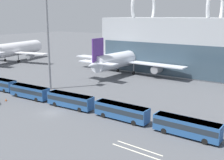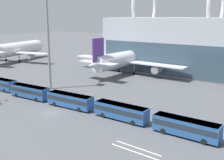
{
  "view_description": "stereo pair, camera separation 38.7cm",
  "coord_description": "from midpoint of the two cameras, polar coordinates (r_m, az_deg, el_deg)",
  "views": [
    {
      "loc": [
        41.55,
        -38.12,
        19.7
      ],
      "look_at": [
        2.99,
        17.87,
        4.0
      ],
      "focal_mm": 45.0,
      "sensor_mm": 36.0,
      "label": 1
    },
    {
      "loc": [
        41.87,
        -37.9,
        19.7
      ],
      "look_at": [
        2.99,
        17.87,
        4.0
      ],
      "focal_mm": 45.0,
      "sensor_mm": 36.0,
      "label": 2
    }
  ],
  "objects": [
    {
      "name": "airliner_at_gate_far",
      "position": [
        97.91,
        3.31,
        4.4
      ],
      "size": [
        43.62,
        42.14,
        13.05
      ],
      "rotation": [
        0.0,
        0.0,
        1.52
      ],
      "color": "silver",
      "rests_on": "ground_plane"
    },
    {
      "name": "airliner_at_gate_near",
      "position": [
        129.46,
        -19.23,
        5.89
      ],
      "size": [
        35.67,
        36.47,
        13.51
      ],
      "rotation": [
        0.0,
        0.0,
        1.78
      ],
      "color": "white",
      "rests_on": "ground_plane"
    },
    {
      "name": "shuttle_bus_0",
      "position": [
        81.58,
        -21.74,
        -0.61
      ],
      "size": [
        11.32,
        2.97,
        3.06
      ],
      "rotation": [
        0.0,
        0.0,
        0.03
      ],
      "color": "#285693",
      "rests_on": "ground_plane"
    },
    {
      "name": "shuttle_bus_2",
      "position": [
        61.77,
        -8.35,
        -3.97
      ],
      "size": [
        11.34,
        3.06,
        3.06
      ],
      "rotation": [
        0.0,
        0.0,
        0.04
      ],
      "color": "#285693",
      "rests_on": "ground_plane"
    },
    {
      "name": "lane_stripe_1",
      "position": [
        44.08,
        5.56,
        -13.6
      ],
      "size": [
        8.15,
        0.76,
        0.01
      ],
      "primitive_type": "cube",
      "rotation": [
        0.0,
        0.0,
        -0.06
      ],
      "color": "silver",
      "rests_on": "ground_plane"
    },
    {
      "name": "shuttle_bus_1",
      "position": [
        70.91,
        -16.25,
        -2.14
      ],
      "size": [
        11.34,
        3.07,
        3.06
      ],
      "rotation": [
        0.0,
        0.0,
        0.04
      ],
      "color": "#285693",
      "rests_on": "ground_plane"
    },
    {
      "name": "lane_stripe_2",
      "position": [
        42.36,
        6.39,
        -14.8
      ],
      "size": [
        11.21,
        0.86,
        0.01
      ],
      "primitive_type": "cube",
      "rotation": [
        0.0,
        0.0,
        -0.05
      ],
      "color": "silver",
      "rests_on": "ground_plane"
    },
    {
      "name": "ground_plane",
      "position": [
        59.77,
        -12.13,
        -6.54
      ],
      "size": [
        440.0,
        440.0,
        0.0
      ],
      "primitive_type": "plane",
      "color": "#515459"
    },
    {
      "name": "traffic_cone_0",
      "position": [
        70.83,
        -20.57,
        -3.74
      ],
      "size": [
        0.52,
        0.52,
        0.62
      ],
      "color": "black",
      "rests_on": "ground_plane"
    },
    {
      "name": "shuttle_bus_4",
      "position": [
        48.53,
        15.0,
        -9.1
      ],
      "size": [
        11.3,
        2.84,
        3.06
      ],
      "rotation": [
        0.0,
        0.0,
        -0.02
      ],
      "color": "#285693",
      "rests_on": "ground_plane"
    },
    {
      "name": "floodlight_mast",
      "position": [
        76.59,
        -12.79,
        10.15
      ],
      "size": [
        2.3,
        2.3,
        27.02
      ],
      "color": "gray",
      "rests_on": "ground_plane"
    },
    {
      "name": "shuttle_bus_3",
      "position": [
        54.24,
        2.03,
        -6.26
      ],
      "size": [
        11.28,
        2.79,
        3.06
      ],
      "rotation": [
        0.0,
        0.0,
        -0.02
      ],
      "color": "#285693",
      "rests_on": "ground_plane"
    }
  ]
}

